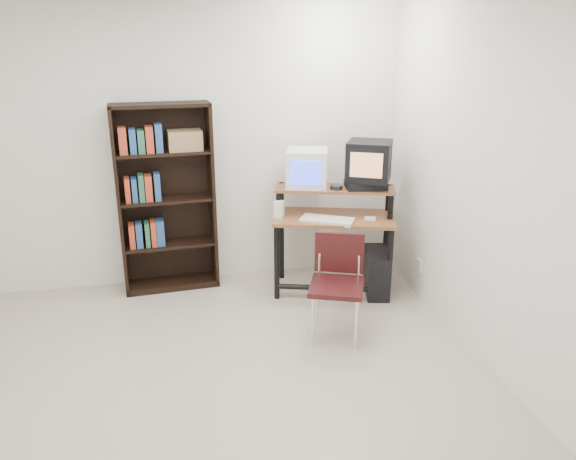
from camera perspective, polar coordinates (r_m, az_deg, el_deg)
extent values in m
cube|color=#C1B4A0|center=(4.01, -7.43, -16.25)|extent=(4.00, 4.00, 0.01)
cube|color=white|center=(5.37, -9.87, 8.08)|extent=(4.00, 0.01, 2.60)
cube|color=white|center=(1.63, -3.19, -19.16)|extent=(4.00, 0.01, 2.60)
cube|color=white|center=(4.06, 21.11, 3.46)|extent=(0.01, 4.00, 2.60)
cube|color=brown|center=(5.17, 4.69, 1.23)|extent=(1.20, 0.84, 0.03)
cube|color=brown|center=(5.20, 4.77, 4.22)|extent=(1.14, 0.63, 0.02)
cylinder|color=black|center=(5.10, -1.15, -3.28)|extent=(0.05, 0.05, 0.72)
cylinder|color=black|center=(5.10, 10.27, -3.59)|extent=(0.05, 0.05, 0.72)
cylinder|color=black|center=(5.49, -0.66, -0.14)|extent=(0.05, 0.05, 0.98)
cylinder|color=black|center=(5.49, 9.93, -0.43)|extent=(0.05, 0.05, 0.98)
cylinder|color=black|center=(5.17, 4.49, -5.91)|extent=(0.99, 0.34, 0.05)
cube|color=white|center=(5.21, 1.93, 6.27)|extent=(0.46, 0.46, 0.35)
cube|color=#2F42F9|center=(5.02, 1.83, 5.78)|extent=(0.27, 0.09, 0.22)
cube|color=black|center=(5.20, 7.88, 4.54)|extent=(0.39, 0.30, 0.08)
cube|color=black|center=(5.18, 8.23, 6.97)|extent=(0.51, 0.50, 0.36)
cube|color=tan|center=(5.00, 7.96, 6.53)|extent=(0.26, 0.14, 0.22)
cylinder|color=#26262B|center=(5.14, 4.93, 4.31)|extent=(0.13, 0.13, 0.05)
cube|color=white|center=(5.04, 4.01, 0.98)|extent=(0.51, 0.42, 0.03)
cube|color=black|center=(5.10, 8.17, 0.89)|extent=(0.27, 0.24, 0.01)
cube|color=white|center=(5.11, 8.33, 1.11)|extent=(0.12, 0.10, 0.03)
cube|color=white|center=(5.10, -0.91, 2.05)|extent=(0.11, 0.11, 0.17)
cube|color=black|center=(5.33, 9.00, -4.25)|extent=(0.30, 0.48, 0.42)
cube|color=black|center=(4.44, 4.97, -5.78)|extent=(0.54, 0.54, 0.04)
cube|color=black|center=(4.52, 5.24, -2.30)|extent=(0.38, 0.17, 0.33)
cylinder|color=silver|center=(4.41, 2.50, -9.28)|extent=(0.02, 0.02, 0.42)
cylinder|color=silver|center=(4.38, 6.91, -9.56)|extent=(0.02, 0.02, 0.42)
cylinder|color=silver|center=(4.70, 3.01, -7.35)|extent=(0.02, 0.02, 0.42)
cylinder|color=silver|center=(4.68, 7.11, -7.61)|extent=(0.02, 0.02, 0.42)
cube|color=black|center=(5.29, -16.79, 2.63)|extent=(0.05, 0.29, 1.75)
cube|color=black|center=(5.34, -7.72, 3.43)|extent=(0.05, 0.29, 1.75)
cube|color=black|center=(5.43, -12.35, 3.42)|extent=(0.87, 0.08, 1.75)
cube|color=black|center=(5.13, -12.92, 12.29)|extent=(0.89, 0.35, 0.03)
cube|color=black|center=(5.59, -11.63, -5.30)|extent=(0.89, 0.35, 0.06)
cube|color=black|center=(5.43, -11.91, -1.39)|extent=(0.83, 0.33, 0.03)
cube|color=black|center=(5.30, -12.24, 3.04)|extent=(0.83, 0.33, 0.02)
cube|color=black|center=(5.20, -12.58, 7.68)|extent=(0.83, 0.33, 0.02)
cube|color=olive|center=(5.19, -10.44, 8.96)|extent=(0.31, 0.23, 0.18)
cube|color=beige|center=(5.32, 13.17, -3.54)|extent=(0.02, 0.08, 0.12)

